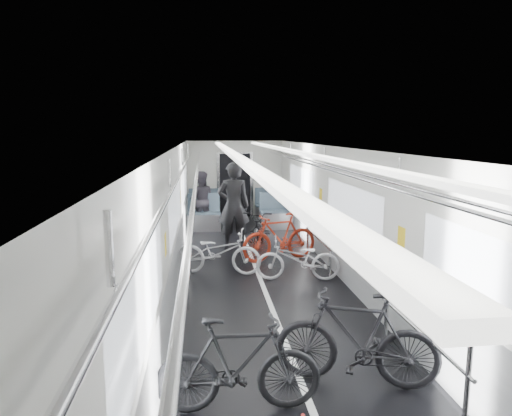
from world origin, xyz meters
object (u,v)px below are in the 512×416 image
(bike_right_far, at_px, (280,237))
(person_standing, at_px, (233,206))
(bike_left_far, at_px, (218,252))
(bike_right_near, at_px, (357,338))
(bike_aisle, at_px, (260,229))
(bike_left_mid, at_px, (238,365))
(bike_right_mid, at_px, (298,259))
(person_seated, at_px, (201,200))

(bike_right_far, height_order, person_standing, person_standing)
(bike_left_far, bearing_deg, bike_right_near, -148.35)
(bike_left_far, xyz_separation_m, bike_aisle, (1.03, 1.74, 0.04))
(bike_left_mid, distance_m, bike_right_mid, 4.06)
(bike_left_far, height_order, bike_right_mid, bike_left_far)
(bike_left_mid, relative_size, bike_right_far, 0.95)
(bike_left_far, relative_size, person_standing, 0.81)
(bike_right_mid, distance_m, person_standing, 2.67)
(bike_right_mid, xyz_separation_m, bike_right_far, (-0.11, 1.32, 0.11))
(bike_left_mid, xyz_separation_m, bike_aisle, (0.98, 6.11, -0.01))
(bike_left_far, relative_size, bike_right_near, 0.95)
(bike_right_near, height_order, bike_right_far, bike_right_near)
(bike_left_far, distance_m, person_seated, 4.29)
(bike_right_near, distance_m, person_seated, 8.46)
(bike_right_near, distance_m, bike_right_far, 4.80)
(bike_left_mid, height_order, bike_right_near, bike_right_near)
(bike_left_far, bearing_deg, bike_right_far, -46.25)
(person_seated, bearing_deg, bike_right_far, 119.21)
(bike_left_mid, height_order, bike_right_mid, bike_left_mid)
(bike_aisle, height_order, person_standing, person_standing)
(bike_right_far, bearing_deg, person_standing, -157.35)
(bike_left_far, distance_m, bike_right_near, 4.24)
(bike_right_far, xyz_separation_m, person_standing, (-0.89, 1.08, 0.50))
(bike_left_far, bearing_deg, person_standing, 0.64)
(bike_left_far, xyz_separation_m, bike_right_far, (1.31, 0.76, 0.08))
(bike_right_mid, relative_size, person_seated, 0.95)
(bike_right_far, xyz_separation_m, person_seated, (-1.64, 3.50, 0.29))
(bike_left_mid, distance_m, person_seated, 8.64)
(bike_left_mid, bearing_deg, bike_right_near, -73.21)
(bike_left_mid, xyz_separation_m, bike_right_far, (1.27, 5.13, 0.03))
(bike_left_mid, relative_size, person_seated, 1.00)
(bike_left_mid, distance_m, bike_left_far, 4.37)
(bike_right_near, relative_size, person_standing, 0.86)
(person_standing, height_order, person_seated, person_standing)
(bike_right_far, bearing_deg, person_seated, -171.61)
(bike_left_far, relative_size, bike_right_far, 0.97)
(bike_right_far, relative_size, bike_aisle, 0.94)
(bike_right_near, bearing_deg, bike_left_mid, -56.01)
(bike_right_near, distance_m, bike_aisle, 5.78)
(bike_left_far, height_order, bike_right_far, bike_right_far)
(bike_right_mid, xyz_separation_m, bike_aisle, (-0.40, 2.30, 0.07))
(bike_left_far, relative_size, bike_right_mid, 1.08)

